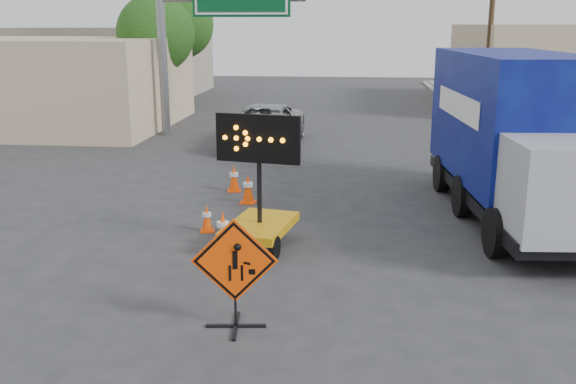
% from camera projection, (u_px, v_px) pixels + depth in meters
% --- Properties ---
extents(ground, '(100.00, 100.00, 0.00)m').
position_uv_depth(ground, '(246.00, 339.00, 9.75)').
color(ground, '#2D2D30').
rests_on(ground, ground).
extents(curb_right, '(0.40, 60.00, 0.12)m').
position_uv_depth(curb_right, '(508.00, 153.00, 23.45)').
color(curb_right, gray).
rests_on(curb_right, ground).
extents(sidewalk_right, '(4.00, 60.00, 0.15)m').
position_uv_depth(sidewalk_right, '(573.00, 154.00, 23.22)').
color(sidewalk_right, gray).
rests_on(sidewalk_right, ground).
extents(storefront_left_near, '(14.00, 10.00, 4.00)m').
position_uv_depth(storefront_left_near, '(20.00, 82.00, 29.87)').
color(storefront_left_near, tan).
rests_on(storefront_left_near, ground).
extents(storefront_left_far, '(12.00, 10.00, 4.40)m').
position_uv_depth(storefront_left_far, '(110.00, 61.00, 43.39)').
color(storefront_left_far, gray).
rests_on(storefront_left_far, ground).
extents(building_right_far, '(10.00, 14.00, 4.60)m').
position_uv_depth(building_right_far, '(556.00, 66.00, 36.74)').
color(building_right_far, tan).
rests_on(building_right_far, ground).
extents(highway_gantry, '(6.18, 0.38, 6.90)m').
position_uv_depth(highway_gantry, '(210.00, 13.00, 26.17)').
color(highway_gantry, slate).
rests_on(highway_gantry, ground).
extents(utility_pole_far, '(1.80, 0.26, 9.00)m').
position_uv_depth(utility_pole_far, '(491.00, 23.00, 30.85)').
color(utility_pole_far, '#49341F').
rests_on(utility_pole_far, ground).
extents(tree_left_near, '(3.71, 3.71, 6.03)m').
position_uv_depth(tree_left_near, '(156.00, 34.00, 30.65)').
color(tree_left_near, '#49341F').
rests_on(tree_left_near, ground).
extents(tree_left_far, '(4.10, 4.10, 6.66)m').
position_uv_depth(tree_left_far, '(179.00, 24.00, 38.33)').
color(tree_left_far, '#49341F').
rests_on(tree_left_far, ground).
extents(construction_sign, '(1.35, 0.96, 1.79)m').
position_uv_depth(construction_sign, '(235.00, 271.00, 9.88)').
color(construction_sign, black).
rests_on(construction_sign, ground).
extents(arrow_board, '(1.79, 2.19, 2.86)m').
position_uv_depth(arrow_board, '(260.00, 218.00, 13.65)').
color(arrow_board, '#C78B0B').
rests_on(arrow_board, ground).
extents(pickup_truck, '(2.91, 5.80, 1.58)m').
position_uv_depth(pickup_truck, '(263.00, 126.00, 24.93)').
color(pickup_truck, '#AFB1B7').
rests_on(pickup_truck, ground).
extents(box_truck, '(3.16, 8.51, 3.97)m').
position_uv_depth(box_truck, '(516.00, 145.00, 15.46)').
color(box_truck, black).
rests_on(box_truck, ground).
extents(cone_a, '(0.50, 0.50, 0.81)m').
position_uv_depth(cone_a, '(223.00, 229.00, 13.65)').
color(cone_a, '#FF4705').
rests_on(cone_a, ground).
extents(cone_b, '(0.39, 0.39, 0.63)m').
position_uv_depth(cone_b, '(207.00, 218.00, 14.72)').
color(cone_b, '#FF4705').
rests_on(cone_b, ground).
extents(cone_c, '(0.42, 0.42, 0.80)m').
position_uv_depth(cone_c, '(248.00, 188.00, 17.05)').
color(cone_c, '#FF4705').
rests_on(cone_c, ground).
extents(cone_d, '(0.46, 0.46, 0.76)m').
position_uv_depth(cone_d, '(234.00, 178.00, 18.27)').
color(cone_d, '#FF4705').
rests_on(cone_d, ground).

